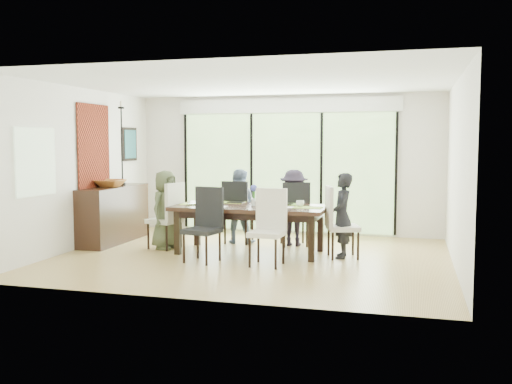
% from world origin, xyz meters
% --- Properties ---
extents(floor, '(6.00, 5.00, 0.01)m').
position_xyz_m(floor, '(0.00, 0.00, -0.01)').
color(floor, olive).
rests_on(floor, ground).
extents(ceiling, '(6.00, 5.00, 0.01)m').
position_xyz_m(ceiling, '(0.00, 0.00, 2.71)').
color(ceiling, white).
rests_on(ceiling, wall_back).
extents(wall_back, '(6.00, 0.02, 2.70)m').
position_xyz_m(wall_back, '(0.00, 2.51, 1.35)').
color(wall_back, silver).
rests_on(wall_back, floor).
extents(wall_front, '(6.00, 0.02, 2.70)m').
position_xyz_m(wall_front, '(0.00, -2.51, 1.35)').
color(wall_front, beige).
rests_on(wall_front, floor).
extents(wall_left, '(0.02, 5.00, 2.70)m').
position_xyz_m(wall_left, '(-3.01, 0.00, 1.35)').
color(wall_left, silver).
rests_on(wall_left, floor).
extents(wall_right, '(0.02, 5.00, 2.70)m').
position_xyz_m(wall_right, '(3.01, 0.00, 1.35)').
color(wall_right, beige).
rests_on(wall_right, floor).
extents(glass_doors, '(4.20, 0.02, 2.30)m').
position_xyz_m(glass_doors, '(0.00, 2.47, 1.20)').
color(glass_doors, '#598C3F').
rests_on(glass_doors, wall_back).
extents(blinds_header, '(4.40, 0.06, 0.28)m').
position_xyz_m(blinds_header, '(0.00, 2.46, 2.50)').
color(blinds_header, white).
rests_on(blinds_header, wall_back).
extents(mullion_a, '(0.05, 0.04, 2.30)m').
position_xyz_m(mullion_a, '(-2.10, 2.46, 1.20)').
color(mullion_a, black).
rests_on(mullion_a, wall_back).
extents(mullion_b, '(0.05, 0.04, 2.30)m').
position_xyz_m(mullion_b, '(-0.70, 2.46, 1.20)').
color(mullion_b, black).
rests_on(mullion_b, wall_back).
extents(mullion_c, '(0.05, 0.04, 2.30)m').
position_xyz_m(mullion_c, '(0.70, 2.46, 1.20)').
color(mullion_c, black).
rests_on(mullion_c, wall_back).
extents(mullion_d, '(0.05, 0.04, 2.30)m').
position_xyz_m(mullion_d, '(2.10, 2.46, 1.20)').
color(mullion_d, black).
rests_on(mullion_d, wall_back).
extents(side_window, '(0.02, 0.90, 1.00)m').
position_xyz_m(side_window, '(-2.97, -1.20, 1.50)').
color(side_window, '#8CAD7F').
rests_on(side_window, wall_left).
extents(deck, '(6.00, 1.80, 0.10)m').
position_xyz_m(deck, '(0.00, 3.40, -0.05)').
color(deck, '#4F3B22').
rests_on(deck, ground).
extents(rail_top, '(6.00, 0.08, 0.06)m').
position_xyz_m(rail_top, '(0.00, 4.20, 0.55)').
color(rail_top, brown).
rests_on(rail_top, deck).
extents(foliage_left, '(3.20, 3.20, 3.20)m').
position_xyz_m(foliage_left, '(-1.80, 5.20, 1.44)').
color(foliage_left, '#14380F').
rests_on(foliage_left, ground).
extents(foliage_mid, '(4.00, 4.00, 4.00)m').
position_xyz_m(foliage_mid, '(0.40, 5.80, 1.80)').
color(foliage_mid, '#14380F').
rests_on(foliage_mid, ground).
extents(foliage_right, '(2.80, 2.80, 2.80)m').
position_xyz_m(foliage_right, '(2.20, 5.00, 1.26)').
color(foliage_right, '#14380F').
rests_on(foliage_right, ground).
extents(foliage_far, '(3.60, 3.60, 3.60)m').
position_xyz_m(foliage_far, '(-0.60, 6.50, 1.62)').
color(foliage_far, '#14380F').
rests_on(foliage_far, ground).
extents(table_top, '(2.45, 1.12, 0.06)m').
position_xyz_m(table_top, '(-0.12, 0.33, 0.74)').
color(table_top, black).
rests_on(table_top, floor).
extents(table_apron, '(2.25, 0.92, 0.10)m').
position_xyz_m(table_apron, '(-0.12, 0.33, 0.64)').
color(table_apron, black).
rests_on(table_apron, floor).
extents(table_leg_fl, '(0.09, 0.09, 0.71)m').
position_xyz_m(table_leg_fl, '(-1.20, -0.10, 0.35)').
color(table_leg_fl, black).
rests_on(table_leg_fl, floor).
extents(table_leg_fr, '(0.09, 0.09, 0.71)m').
position_xyz_m(table_leg_fr, '(0.96, -0.10, 0.35)').
color(table_leg_fr, black).
rests_on(table_leg_fr, floor).
extents(table_leg_bl, '(0.09, 0.09, 0.71)m').
position_xyz_m(table_leg_bl, '(-1.20, 0.76, 0.35)').
color(table_leg_bl, black).
rests_on(table_leg_bl, floor).
extents(table_leg_br, '(0.09, 0.09, 0.71)m').
position_xyz_m(table_leg_br, '(0.96, 0.76, 0.35)').
color(table_leg_br, black).
rests_on(table_leg_br, floor).
extents(chair_left_end, '(0.57, 0.57, 1.12)m').
position_xyz_m(chair_left_end, '(-1.62, 0.33, 0.56)').
color(chair_left_end, silver).
rests_on(chair_left_end, floor).
extents(chair_right_end, '(0.59, 0.59, 1.12)m').
position_xyz_m(chair_right_end, '(1.38, 0.33, 0.56)').
color(chair_right_end, beige).
rests_on(chair_right_end, floor).
extents(chair_far_left, '(0.48, 0.48, 1.12)m').
position_xyz_m(chair_far_left, '(-0.57, 1.18, 0.56)').
color(chair_far_left, black).
rests_on(chair_far_left, floor).
extents(chair_far_right, '(0.61, 0.61, 1.12)m').
position_xyz_m(chair_far_right, '(0.43, 1.18, 0.56)').
color(chair_far_right, black).
rests_on(chair_far_right, floor).
extents(chair_near_left, '(0.55, 0.55, 1.12)m').
position_xyz_m(chair_near_left, '(-0.62, -0.54, 0.56)').
color(chair_near_left, black).
rests_on(chair_near_left, floor).
extents(chair_near_right, '(0.50, 0.50, 1.12)m').
position_xyz_m(chair_near_right, '(0.38, -0.54, 0.56)').
color(chair_near_right, white).
rests_on(chair_near_right, floor).
extents(person_left_end, '(0.51, 0.68, 1.32)m').
position_xyz_m(person_left_end, '(-1.60, 0.33, 0.66)').
color(person_left_end, '#4B5538').
rests_on(person_left_end, floor).
extents(person_right_end, '(0.44, 0.65, 1.32)m').
position_xyz_m(person_right_end, '(1.36, 0.33, 0.66)').
color(person_right_end, black).
rests_on(person_right_end, floor).
extents(person_far_left, '(0.62, 0.39, 1.32)m').
position_xyz_m(person_far_left, '(-0.57, 1.16, 0.66)').
color(person_far_left, '#768AAA').
rests_on(person_far_left, floor).
extents(person_far_right, '(0.62, 0.40, 1.32)m').
position_xyz_m(person_far_right, '(0.43, 1.16, 0.66)').
color(person_far_right, '#241D2B').
rests_on(person_far_right, floor).
extents(placemat_left, '(0.45, 0.33, 0.01)m').
position_xyz_m(placemat_left, '(-1.07, 0.33, 0.77)').
color(placemat_left, '#98BB43').
rests_on(placemat_left, table_top).
extents(placemat_right, '(0.45, 0.33, 0.01)m').
position_xyz_m(placemat_right, '(0.83, 0.33, 0.77)').
color(placemat_right, '#88A73B').
rests_on(placemat_right, table_top).
extents(placemat_far_l, '(0.45, 0.33, 0.01)m').
position_xyz_m(placemat_far_l, '(-0.57, 0.73, 0.77)').
color(placemat_far_l, '#91B340').
rests_on(placemat_far_l, table_top).
extents(placemat_far_r, '(0.45, 0.33, 0.01)m').
position_xyz_m(placemat_far_r, '(0.43, 0.73, 0.77)').
color(placemat_far_r, '#84C044').
rests_on(placemat_far_r, table_top).
extents(placemat_paper, '(0.45, 0.33, 0.01)m').
position_xyz_m(placemat_paper, '(-0.67, 0.03, 0.77)').
color(placemat_paper, white).
rests_on(placemat_paper, table_top).
extents(tablet_far_l, '(0.27, 0.18, 0.01)m').
position_xyz_m(tablet_far_l, '(-0.47, 0.68, 0.78)').
color(tablet_far_l, black).
rests_on(tablet_far_l, table_top).
extents(tablet_far_r, '(0.25, 0.17, 0.01)m').
position_xyz_m(tablet_far_r, '(0.38, 0.68, 0.78)').
color(tablet_far_r, black).
rests_on(tablet_far_r, table_top).
extents(papers, '(0.31, 0.22, 0.00)m').
position_xyz_m(papers, '(0.58, 0.28, 0.77)').
color(papers, white).
rests_on(papers, table_top).
extents(platter_base, '(0.27, 0.27, 0.02)m').
position_xyz_m(platter_base, '(-0.67, 0.03, 0.78)').
color(platter_base, white).
rests_on(platter_base, table_top).
extents(platter_snacks, '(0.20, 0.20, 0.01)m').
position_xyz_m(platter_snacks, '(-0.67, 0.03, 0.80)').
color(platter_snacks, orange).
rests_on(platter_snacks, table_top).
extents(vase, '(0.08, 0.08, 0.12)m').
position_xyz_m(vase, '(-0.07, 0.38, 0.83)').
color(vase, silver).
rests_on(vase, table_top).
extents(hyacinth_stems, '(0.04, 0.04, 0.16)m').
position_xyz_m(hyacinth_stems, '(-0.07, 0.38, 0.95)').
color(hyacinth_stems, '#337226').
rests_on(hyacinth_stems, table_top).
extents(hyacinth_blooms, '(0.11, 0.11, 0.11)m').
position_xyz_m(hyacinth_blooms, '(-0.07, 0.38, 1.05)').
color(hyacinth_blooms, '#4750B3').
rests_on(hyacinth_blooms, table_top).
extents(laptop, '(0.40, 0.39, 0.03)m').
position_xyz_m(laptop, '(-0.97, 0.23, 0.78)').
color(laptop, silver).
rests_on(laptop, table_top).
extents(cup_a, '(0.18, 0.18, 0.10)m').
position_xyz_m(cup_a, '(-0.82, 0.48, 0.82)').
color(cup_a, white).
rests_on(cup_a, table_top).
extents(cup_b, '(0.14, 0.14, 0.09)m').
position_xyz_m(cup_b, '(0.03, 0.23, 0.81)').
color(cup_b, white).
rests_on(cup_b, table_top).
extents(cup_c, '(0.17, 0.17, 0.10)m').
position_xyz_m(cup_c, '(0.68, 0.43, 0.82)').
color(cup_c, white).
rests_on(cup_c, table_top).
extents(book, '(0.22, 0.27, 0.02)m').
position_xyz_m(book, '(0.13, 0.38, 0.78)').
color(book, white).
rests_on(book, table_top).
extents(sideboard, '(0.50, 1.78, 1.00)m').
position_xyz_m(sideboard, '(-2.76, 0.66, 0.50)').
color(sideboard, black).
rests_on(sideboard, floor).
extents(bowl, '(0.53, 0.53, 0.13)m').
position_xyz_m(bowl, '(-2.76, 0.56, 1.07)').
color(bowl, '#935420').
rests_on(bowl, sideboard).
extents(candlestick_base, '(0.11, 0.11, 0.04)m').
position_xyz_m(candlestick_base, '(-2.76, 1.01, 1.02)').
color(candlestick_base, black).
rests_on(candlestick_base, sideboard).
extents(candlestick_shaft, '(0.03, 0.03, 1.39)m').
position_xyz_m(candlestick_shaft, '(-2.76, 1.01, 1.72)').
color(candlestick_shaft, black).
rests_on(candlestick_shaft, sideboard).
extents(candlestick_pan, '(0.11, 0.11, 0.03)m').
position_xyz_m(candlestick_pan, '(-2.76, 1.01, 2.41)').
color(candlestick_pan, black).
rests_on(candlestick_pan, sideboard).
extents(candle, '(0.04, 0.04, 0.11)m').
position_xyz_m(candle, '(-2.76, 1.01, 2.48)').
color(candle, silver).
rests_on(candle, sideboard).
extents(tapestry, '(0.02, 1.00, 1.50)m').
position_xyz_m(tapestry, '(-2.97, 0.40, 1.70)').
color(tapestry, maroon).
rests_on(tapestry, wall_left).
extents(art_frame, '(0.03, 0.55, 0.65)m').
position_xyz_m(art_frame, '(-2.97, 1.70, 1.75)').
color(art_frame, black).
rests_on(art_frame, wall_left).
extents(art_canvas, '(0.01, 0.45, 0.55)m').
position_xyz_m(art_canvas, '(-2.95, 1.70, 1.75)').
color(art_canvas, '#1B4E56').
rests_on(art_canvas, wall_left).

